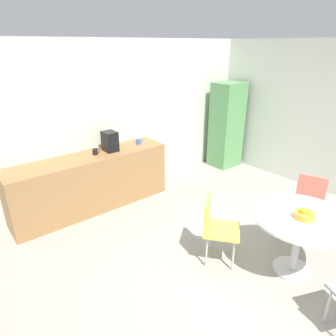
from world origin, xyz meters
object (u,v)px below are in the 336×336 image
object	(u,v)px
round_table	(300,227)
fruit_bowl	(305,214)
mug_white	(95,152)
chair_yellow	(214,223)
chair_coral	(309,199)
mug_green	(139,141)
locker_cabinet	(226,125)
coffee_maker	(110,141)

from	to	relation	value
round_table	fruit_bowl	distance (m)	0.20
mug_white	chair_yellow	bearing A→B (deg)	-77.80
chair_coral	chair_yellow	bearing A→B (deg)	164.44
chair_coral	mug_green	size ratio (longest dim) A/B	6.43
locker_cabinet	mug_green	bearing A→B (deg)	177.44
mug_green	coffee_maker	bearing A→B (deg)	179.75
mug_green	coffee_maker	world-z (taller)	coffee_maker
mug_white	coffee_maker	xyz separation A→B (m)	(0.27, 0.00, 0.11)
chair_coral	coffee_maker	distance (m)	3.09
chair_coral	mug_green	world-z (taller)	mug_green
fruit_bowl	mug_white	world-z (taller)	mug_white
fruit_bowl	mug_green	distance (m)	2.93
round_table	chair_yellow	world-z (taller)	chair_yellow
locker_cabinet	chair_yellow	xyz separation A→B (m)	(-2.54, -2.03, -0.37)
chair_yellow	fruit_bowl	world-z (taller)	fruit_bowl
locker_cabinet	chair_coral	size ratio (longest dim) A/B	2.15
round_table	fruit_bowl	world-z (taller)	fruit_bowl
chair_yellow	mug_white	distance (m)	2.22
chair_coral	coffee_maker	size ratio (longest dim) A/B	2.59
round_table	fruit_bowl	xyz separation A→B (m)	(-0.02, -0.03, 0.19)
chair_coral	fruit_bowl	bearing A→B (deg)	-157.77
fruit_bowl	coffee_maker	bearing A→B (deg)	104.53
round_table	mug_green	xyz separation A→B (m)	(-0.23, 2.88, 0.34)
mug_white	coffee_maker	world-z (taller)	coffee_maker
locker_cabinet	coffee_maker	bearing A→B (deg)	177.90
locker_cabinet	chair_yellow	bearing A→B (deg)	-141.38
locker_cabinet	chair_coral	distance (m)	2.69
coffee_maker	chair_coral	bearing A→B (deg)	-56.70
round_table	locker_cabinet	bearing A→B (deg)	54.94
mug_green	fruit_bowl	bearing A→B (deg)	-85.92
round_table	chair_coral	bearing A→B (deg)	20.83
round_table	fruit_bowl	size ratio (longest dim) A/B	4.86
round_table	coffee_maker	distance (m)	3.02
chair_yellow	mug_green	bearing A→B (deg)	80.44
chair_yellow	mug_white	size ratio (longest dim) A/B	6.43
chair_coral	locker_cabinet	bearing A→B (deg)	66.54
chair_coral	coffee_maker	xyz separation A→B (m)	(-1.67, 2.54, 0.54)
round_table	mug_white	xyz separation A→B (m)	(-1.05, 2.88, 0.34)
chair_coral	mug_white	xyz separation A→B (m)	(-1.94, 2.54, 0.43)
mug_white	coffee_maker	bearing A→B (deg)	0.99
locker_cabinet	chair_yellow	size ratio (longest dim) A/B	2.15
chair_coral	mug_white	size ratio (longest dim) A/B	6.43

